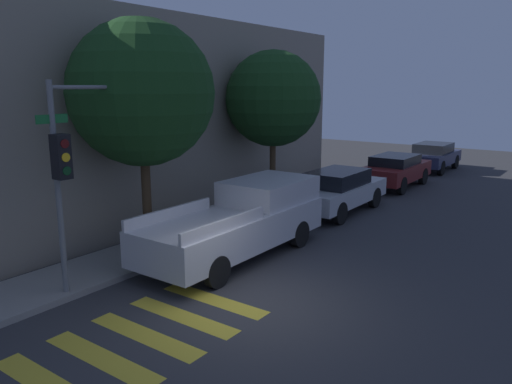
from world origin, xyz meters
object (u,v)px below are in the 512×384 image
sedan_middle (395,170)px  tree_midblock (273,99)px  sedan_near_corner (338,190)px  tree_near_corner (142,93)px  sedan_far_end (433,156)px  traffic_light_pole (74,148)px  pickup_truck (242,220)px

sedan_middle → tree_midblock: size_ratio=0.78×
sedan_near_corner → tree_midblock: 3.94m
sedan_middle → tree_near_corner: tree_near_corner is taller
sedan_far_end → tree_midblock: tree_midblock is taller
sedan_middle → tree_near_corner: bearing=170.6°
traffic_light_pole → sedan_far_end: traffic_light_pole is taller
traffic_light_pole → sedan_near_corner: 9.99m
traffic_light_pole → sedan_middle: 15.43m
pickup_truck → tree_midblock: tree_midblock is taller
sedan_middle → sedan_far_end: bearing=0.0°
tree_midblock → pickup_truck: bearing=-155.2°
traffic_light_pole → sedan_far_end: 20.90m
sedan_middle → sedan_far_end: size_ratio=1.05×
sedan_far_end → tree_midblock: 12.77m
pickup_truck → sedan_near_corner: 5.60m
sedan_near_corner → sedan_far_end: bearing=-0.0°
pickup_truck → tree_midblock: (4.51, 2.08, 3.02)m
sedan_middle → tree_near_corner: size_ratio=0.73×
sedan_far_end → tree_midblock: (-12.19, 2.08, 3.20)m
sedan_near_corner → sedan_far_end: (11.10, -0.00, -0.03)m
sedan_middle → tree_midblock: bearing=162.7°
pickup_truck → tree_midblock: size_ratio=1.02×
sedan_near_corner → tree_midblock: tree_midblock is taller
pickup_truck → sedan_middle: (11.17, -0.00, -0.17)m
tree_midblock → sedan_middle: bearing=-17.3°
sedan_near_corner → pickup_truck: bearing=180.0°
traffic_light_pole → tree_midblock: (8.54, 0.81, 0.81)m
traffic_light_pole → sedan_middle: traffic_light_pole is taller
sedan_far_end → tree_near_corner: (-18.12, 2.08, 3.46)m
pickup_truck → sedan_far_end: (16.69, -0.00, -0.18)m
pickup_truck → tree_near_corner: bearing=124.5°
sedan_near_corner → sedan_middle: bearing=-0.0°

